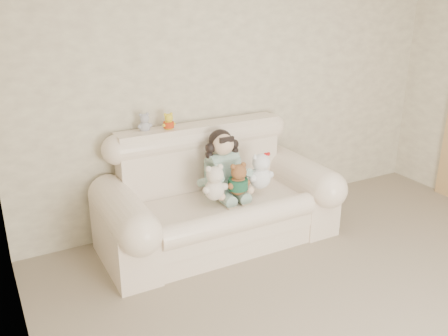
# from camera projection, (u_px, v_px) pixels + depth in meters

# --- Properties ---
(wall_back) EXTENTS (4.50, 0.00, 4.50)m
(wall_back) POSITION_uv_depth(u_px,v_px,m) (242.00, 86.00, 4.66)
(wall_back) COLOR beige
(wall_back) RESTS_ON ground
(wall_left) EXTENTS (0.00, 5.00, 5.00)m
(wall_left) POSITION_uv_depth(u_px,v_px,m) (35.00, 276.00, 1.60)
(wall_left) COLOR beige
(wall_left) RESTS_ON ground
(sofa) EXTENTS (2.10, 0.95, 1.03)m
(sofa) POSITION_uv_depth(u_px,v_px,m) (219.00, 189.00, 4.29)
(sofa) COLOR #FFE7CD
(sofa) RESTS_ON floor
(seated_child) EXTENTS (0.43, 0.49, 0.61)m
(seated_child) POSITION_uv_depth(u_px,v_px,m) (223.00, 163.00, 4.32)
(seated_child) COLOR #23684F
(seated_child) RESTS_ON sofa
(brown_teddy) EXTENTS (0.25, 0.22, 0.34)m
(brown_teddy) POSITION_uv_depth(u_px,v_px,m) (238.00, 176.00, 4.16)
(brown_teddy) COLOR brown
(brown_teddy) RESTS_ON sofa
(white_cat) EXTENTS (0.31, 0.28, 0.40)m
(white_cat) POSITION_uv_depth(u_px,v_px,m) (260.00, 167.00, 4.29)
(white_cat) COLOR white
(white_cat) RESTS_ON sofa
(cream_teddy) EXTENTS (0.27, 0.23, 0.37)m
(cream_teddy) POSITION_uv_depth(u_px,v_px,m) (214.00, 179.00, 4.06)
(cream_teddy) COLOR silver
(cream_teddy) RESTS_ON sofa
(yellow_mini_bear) EXTENTS (0.14, 0.11, 0.19)m
(yellow_mini_bear) POSITION_uv_depth(u_px,v_px,m) (168.00, 120.00, 4.23)
(yellow_mini_bear) COLOR gold
(yellow_mini_bear) RESTS_ON sofa
(grey_mini_plush) EXTENTS (0.14, 0.11, 0.21)m
(grey_mini_plush) POSITION_uv_depth(u_px,v_px,m) (144.00, 121.00, 4.17)
(grey_mini_plush) COLOR #ADADB3
(grey_mini_plush) RESTS_ON sofa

